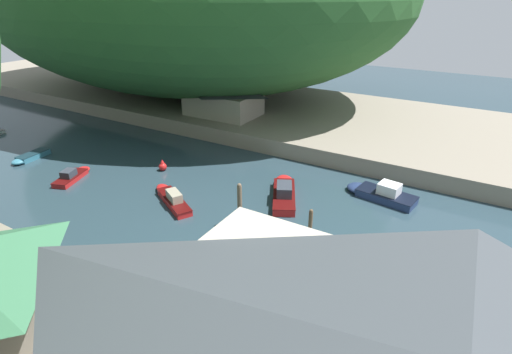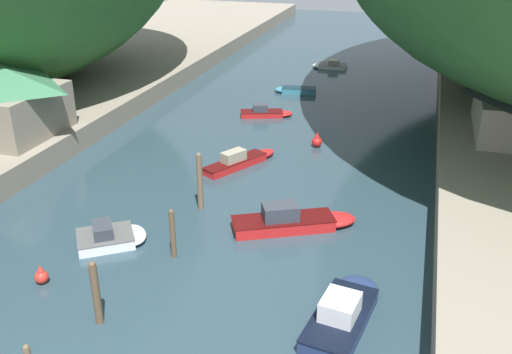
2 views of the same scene
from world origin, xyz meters
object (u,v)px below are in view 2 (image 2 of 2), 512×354
Objects in this scene: boat_far_right_bank at (242,160)px; boat_navy_launch at (266,112)px; boat_mid_channel at (344,310)px; boat_far_upstream at (295,221)px; channel_buoy_far at (41,276)px; boat_small_dinghy at (294,90)px; boat_cabin_cruiser at (330,65)px; channel_buoy_near at (317,141)px; boat_near_quay at (112,236)px.

boat_far_right_bank reaches higher than boat_navy_launch.
boat_far_upstream is at bearing 126.98° from boat_mid_channel.
boat_navy_launch reaches higher than channel_buoy_far.
boat_small_dinghy is at bearing 115.52° from boat_mid_channel.
channel_buoy_far is at bearing 169.56° from boat_cabin_cruiser.
channel_buoy_far is at bearing 166.37° from boat_small_dinghy.
channel_buoy_near is at bearing 66.88° from channel_buoy_far.
boat_navy_launch is at bearing 82.87° from channel_buoy_far.
boat_far_upstream is at bearing 39.83° from channel_buoy_far.
channel_buoy_far is (-5.07, -42.25, 0.08)m from boat_cabin_cruiser.
boat_near_quay is at bearing -90.87° from boat_far_upstream.
boat_small_dinghy is (-5.72, 24.04, -0.17)m from boat_far_upstream.
boat_navy_launch is at bearing 121.40° from boat_mid_channel.
boat_near_quay is 0.60× the size of boat_far_upstream.
channel_buoy_near is 1.19× the size of channel_buoy_far.
boat_small_dinghy is 3.61× the size of channel_buoy_near.
channel_buoy_near reaches higher than boat_navy_launch.
boat_far_upstream is 24.71m from boat_small_dinghy.
boat_cabin_cruiser is 0.65× the size of boat_mid_channel.
boat_cabin_cruiser is at bearing 154.03° from boat_navy_launch.
channel_buoy_far reaches higher than boat_small_dinghy.
boat_far_right_bank is 6.18× the size of channel_buoy_far.
channel_buoy_near is (3.17, -22.94, 0.14)m from boat_cabin_cruiser.
channel_buoy_near is at bearing 120.57° from boat_near_quay.
boat_mid_channel is 5.28× the size of channel_buoy_near.
boat_cabin_cruiser is 0.95× the size of boat_near_quay.
boat_small_dinghy is at bearing 168.70° from boat_cabin_cruiser.
boat_navy_launch is 24.94m from channel_buoy_far.
boat_mid_channel is 0.88× the size of boat_far_upstream.
boat_far_right_bank reaches higher than boat_cabin_cruiser.
boat_mid_channel is 25.38m from boat_navy_launch.
boat_mid_channel is at bearing 5.87° from channel_buoy_far.
boat_mid_channel reaches higher than boat_navy_launch.
boat_cabin_cruiser is 0.95× the size of boat_small_dinghy.
boat_mid_channel is at bearing 42.71° from boat_near_quay.
boat_mid_channel is 1.46× the size of boat_near_quay.
boat_mid_channel is 6.31× the size of channel_buoy_far.
boat_mid_channel reaches higher than boat_far_right_bank.
boat_cabin_cruiser is at bearing 109.54° from boat_mid_channel.
boat_far_upstream is at bearing 0.85° from boat_navy_launch.
boat_small_dinghy is at bearing 155.89° from boat_navy_launch.
boat_cabin_cruiser is 4.11× the size of channel_buoy_far.
boat_navy_launch is (-1.97, -17.51, 0.03)m from boat_cabin_cruiser.
boat_cabin_cruiser is 10.48m from boat_small_dinghy.
boat_cabin_cruiser is 0.57× the size of boat_far_upstream.
boat_far_upstream reaches higher than boat_far_right_bank.
boat_small_dinghy is at bearing 110.04° from channel_buoy_near.
boat_small_dinghy is at bearing 166.63° from boat_far_upstream.
boat_small_dinghy is at bearing 83.44° from channel_buoy_far.
boat_far_upstream is at bearing -84.31° from channel_buoy_near.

